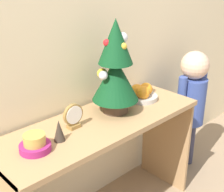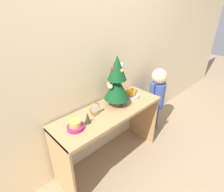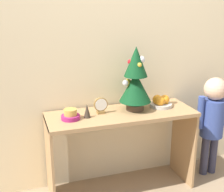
{
  "view_description": "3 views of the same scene",
  "coord_description": "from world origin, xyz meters",
  "px_view_note": "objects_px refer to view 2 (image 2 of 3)",
  "views": [
    {
      "loc": [
        -0.99,
        -0.9,
        1.46
      ],
      "look_at": [
        0.04,
        0.17,
        0.84
      ],
      "focal_mm": 50.0,
      "sensor_mm": 36.0,
      "label": 1
    },
    {
      "loc": [
        -1.01,
        -0.85,
        1.63
      ],
      "look_at": [
        0.02,
        0.21,
        0.85
      ],
      "focal_mm": 28.0,
      "sensor_mm": 36.0,
      "label": 2
    },
    {
      "loc": [
        -0.81,
        -1.98,
        1.56
      ],
      "look_at": [
        -0.07,
        0.24,
        0.83
      ],
      "focal_mm": 50.0,
      "sensor_mm": 36.0,
      "label": 3
    }
  ],
  "objects_px": {
    "singing_bowl": "(75,126)",
    "child_figure": "(157,93)",
    "fruit_bowl": "(131,93)",
    "mini_tree": "(117,82)",
    "desk_clock": "(95,109)",
    "figurine": "(88,118)"
  },
  "relations": [
    {
      "from": "singing_bowl",
      "to": "figurine",
      "type": "height_order",
      "value": "figurine"
    },
    {
      "from": "fruit_bowl",
      "to": "desk_clock",
      "type": "height_order",
      "value": "desk_clock"
    },
    {
      "from": "child_figure",
      "to": "mini_tree",
      "type": "bearing_deg",
      "value": 176.91
    },
    {
      "from": "mini_tree",
      "to": "singing_bowl",
      "type": "height_order",
      "value": "mini_tree"
    },
    {
      "from": "mini_tree",
      "to": "child_figure",
      "type": "distance_m",
      "value": 0.82
    },
    {
      "from": "figurine",
      "to": "child_figure",
      "type": "relative_size",
      "value": 0.12
    },
    {
      "from": "fruit_bowl",
      "to": "mini_tree",
      "type": "bearing_deg",
      "value": -178.54
    },
    {
      "from": "fruit_bowl",
      "to": "figurine",
      "type": "relative_size",
      "value": 1.76
    },
    {
      "from": "singing_bowl",
      "to": "figurine",
      "type": "relative_size",
      "value": 1.33
    },
    {
      "from": "singing_bowl",
      "to": "child_figure",
      "type": "relative_size",
      "value": 0.15
    },
    {
      "from": "mini_tree",
      "to": "fruit_bowl",
      "type": "relative_size",
      "value": 2.77
    },
    {
      "from": "desk_clock",
      "to": "figurine",
      "type": "height_order",
      "value": "desk_clock"
    },
    {
      "from": "fruit_bowl",
      "to": "figurine",
      "type": "bearing_deg",
      "value": -175.36
    },
    {
      "from": "fruit_bowl",
      "to": "singing_bowl",
      "type": "xyz_separation_m",
      "value": [
        -0.78,
        -0.05,
        -0.01
      ]
    },
    {
      "from": "desk_clock",
      "to": "child_figure",
      "type": "xyz_separation_m",
      "value": [
        1.02,
        -0.04,
        -0.18
      ]
    },
    {
      "from": "singing_bowl",
      "to": "child_figure",
      "type": "height_order",
      "value": "child_figure"
    },
    {
      "from": "desk_clock",
      "to": "child_figure",
      "type": "bearing_deg",
      "value": -2.48
    },
    {
      "from": "fruit_bowl",
      "to": "desk_clock",
      "type": "bearing_deg",
      "value": -179.86
    },
    {
      "from": "figurine",
      "to": "desk_clock",
      "type": "bearing_deg",
      "value": 22.59
    },
    {
      "from": "figurine",
      "to": "fruit_bowl",
      "type": "bearing_deg",
      "value": 4.64
    },
    {
      "from": "fruit_bowl",
      "to": "child_figure",
      "type": "bearing_deg",
      "value": -5.22
    },
    {
      "from": "mini_tree",
      "to": "desk_clock",
      "type": "distance_m",
      "value": 0.35
    }
  ]
}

